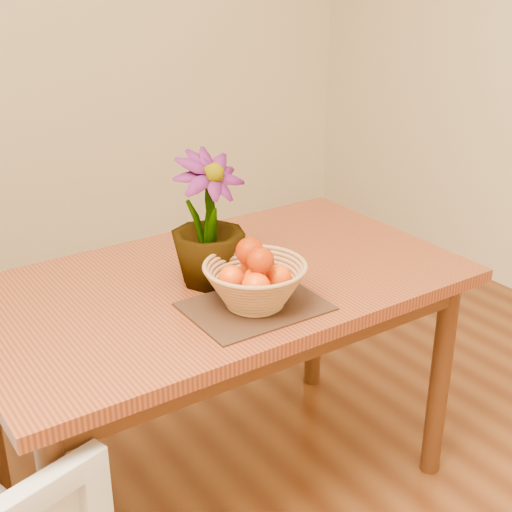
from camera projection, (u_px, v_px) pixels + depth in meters
table at (219, 306)px, 2.07m from camera, size 1.40×0.80×0.75m
placemat at (255, 306)px, 1.87m from camera, size 0.36×0.27×0.01m
wicker_basket at (255, 287)px, 1.85m from camera, size 0.27×0.27×0.11m
orange_pile at (255, 267)px, 1.83m from camera, size 0.17×0.18×0.13m
potted_plant at (208, 220)px, 1.94m from camera, size 0.24×0.24×0.37m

